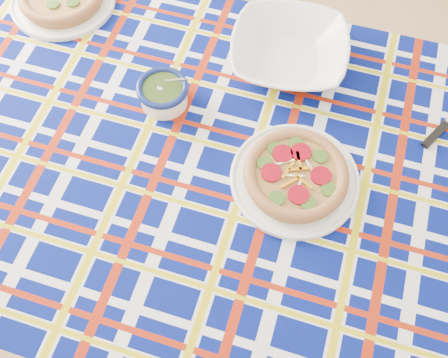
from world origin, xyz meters
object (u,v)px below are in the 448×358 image
Objects in this scene: serving_bowl at (289,52)px; main_focaccia_plate at (296,175)px; pesto_bowl at (163,92)px; dining_table at (221,179)px.

main_focaccia_plate is at bearing -50.91° from serving_bowl.
pesto_bowl is at bearing -117.67° from serving_bowl.
serving_bowl reaches higher than main_focaccia_plate.
serving_bowl is at bearing 62.33° from pesto_bowl.
serving_bowl is at bearing 77.61° from dining_table.
pesto_bowl reaches higher than serving_bowl.
main_focaccia_plate is 2.37× the size of pesto_bowl.
serving_bowl reaches higher than dining_table.
dining_table is at bearing -11.20° from pesto_bowl.
pesto_bowl is 0.43× the size of serving_bowl.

